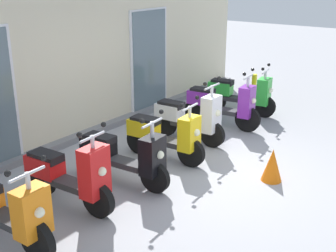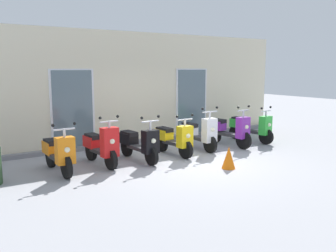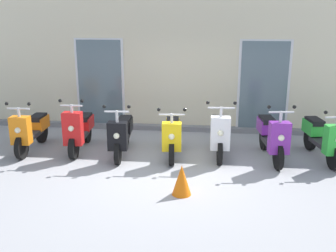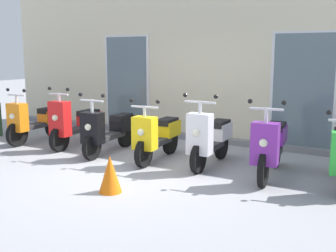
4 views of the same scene
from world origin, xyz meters
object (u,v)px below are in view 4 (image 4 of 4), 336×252
scooter_orange (36,121)px  scooter_white (210,137)px  scooter_purple (271,145)px  scooter_yellow (157,135)px  scooter_black (109,130)px  scooter_red (75,123)px  traffic_cone (110,174)px

scooter_orange → scooter_white: 4.05m
scooter_orange → scooter_purple: bearing=0.3°
scooter_yellow → scooter_white: scooter_white is taller
scooter_black → scooter_purple: bearing=1.1°
scooter_black → scooter_orange: bearing=179.1°
scooter_white → scooter_red: bearing=-179.3°
scooter_orange → traffic_cone: 3.88m
scooter_black → scooter_white: bearing=4.4°
traffic_cone → scooter_black: bearing=128.5°
scooter_black → traffic_cone: size_ratio=3.12×
scooter_red → scooter_purple: bearing=-0.8°
scooter_black → scooter_yellow: scooter_black is taller
scooter_red → traffic_cone: bearing=-38.6°
scooter_black → scooter_purple: scooter_purple is taller
scooter_red → scooter_black: bearing=-7.0°
scooter_black → scooter_white: (2.03, 0.15, 0.03)m
scooter_red → scooter_white: (2.99, 0.04, 0.01)m
scooter_white → scooter_yellow: bearing=-172.2°
scooter_black → traffic_cone: scooter_black is taller
scooter_orange → scooter_purple: 5.11m
scooter_yellow → scooter_purple: (2.03, 0.04, 0.05)m
scooter_yellow → scooter_white: (0.96, 0.13, 0.04)m
scooter_orange → traffic_cone: scooter_orange is taller
scooter_orange → scooter_purple: size_ratio=0.95×
scooter_yellow → traffic_cone: 1.84m
scooter_yellow → scooter_purple: bearing=1.0°
scooter_orange → scooter_yellow: (3.08, -0.01, -0.00)m
scooter_purple → traffic_cone: 2.50m
scooter_purple → traffic_cone: bearing=-132.6°
scooter_orange → traffic_cone: size_ratio=3.04×
scooter_black → scooter_purple: 3.10m
scooter_red → scooter_yellow: 2.03m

